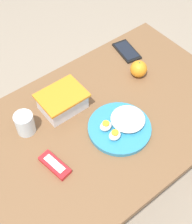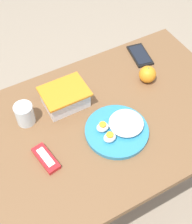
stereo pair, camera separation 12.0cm
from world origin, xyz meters
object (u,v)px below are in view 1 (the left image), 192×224
object	(u,v)px
drinking_glass	(25,123)
cell_phone	(127,51)
food_container	(62,102)
candy_bar	(55,165)
orange_fruit	(139,69)
rice_plate	(122,125)

from	to	relation	value
drinking_glass	cell_phone	bearing A→B (deg)	9.37
food_container	cell_phone	xyz separation A→B (m)	(0.42, 0.09, -0.03)
candy_bar	drinking_glass	xyz separation A→B (m)	(0.00, 0.19, 0.03)
orange_fruit	rice_plate	xyz separation A→B (m)	(-0.24, -0.17, -0.02)
food_container	rice_plate	distance (m)	0.25
rice_plate	drinking_glass	bearing A→B (deg)	143.58
food_container	orange_fruit	size ratio (longest dim) A/B	2.47
orange_fruit	drinking_glass	xyz separation A→B (m)	(-0.53, 0.04, 0.01)
rice_plate	cell_phone	world-z (taller)	rice_plate
food_container	rice_plate	xyz separation A→B (m)	(0.12, -0.22, -0.02)
candy_bar	cell_phone	xyz separation A→B (m)	(0.60, 0.29, -0.00)
drinking_glass	rice_plate	bearing A→B (deg)	-36.42
orange_fruit	drinking_glass	world-z (taller)	drinking_glass
cell_phone	food_container	bearing A→B (deg)	-167.75
orange_fruit	rice_plate	distance (m)	0.30
food_container	candy_bar	distance (m)	0.27
rice_plate	food_container	bearing A→B (deg)	118.53
orange_fruit	cell_phone	xyz separation A→B (m)	(0.06, 0.14, -0.03)
rice_plate	candy_bar	bearing A→B (deg)	175.96
food_container	orange_fruit	distance (m)	0.37
food_container	orange_fruit	bearing A→B (deg)	-7.99
orange_fruit	cell_phone	bearing A→B (deg)	66.67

